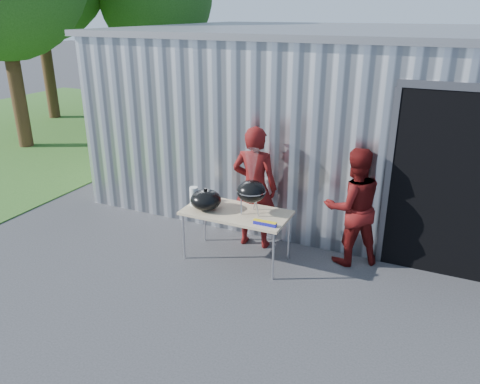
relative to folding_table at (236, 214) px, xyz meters
The scene contains 11 objects.
ground 1.15m from the folding_table, 100.17° to the right, with size 80.00×80.00×0.00m, color #333335.
building 3.87m from the folding_table, 78.45° to the left, with size 8.20×6.20×3.10m.
grass_patch 10.51m from the folding_table, 150.83° to the left, with size 10.00×12.00×0.02m, color #2D591E.
folding_table is the anchor object (origin of this frame).
kettle_grill 0.51m from the folding_table, ahead, with size 0.41×0.41×0.93m.
grill_lid 0.48m from the folding_table, 166.91° to the right, with size 0.44×0.44×0.32m.
paper_towels 0.68m from the folding_table, behind, with size 0.12×0.12×0.28m, color white.
white_tub 0.58m from the folding_table, 163.37° to the left, with size 0.20×0.15×0.10m, color white.
foil_box 0.60m from the folding_table, 24.97° to the right, with size 0.32×0.05×0.06m.
person_cook 0.58m from the folding_table, 84.20° to the left, with size 0.68×0.45×1.87m, color #570E0D.
person_bystander 1.63m from the folding_table, 22.56° to the left, with size 0.83×0.64×1.70m, color #570E0D.
Camera 1 is at (2.74, -4.58, 3.41)m, focal length 35.00 mm.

